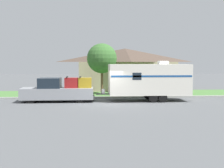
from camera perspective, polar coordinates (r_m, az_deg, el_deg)
The scene contains 8 objects.
ground_plane at distance 23.91m, azimuth -0.87°, elevation -3.62°, with size 120.00×120.00×0.00m, color #515456.
curb_strip at distance 27.61m, azimuth -1.34°, elevation -2.44°, with size 80.00×0.30×0.14m.
lawn_strip at distance 31.24m, azimuth -1.69°, elevation -1.78°, with size 80.00×7.00×0.03m.
house_across_street at distance 36.85m, azimuth 2.40°, elevation 2.93°, with size 11.53×7.83×4.77m.
pickup_truck at distance 25.42m, azimuth -9.81°, elevation -1.21°, with size 5.85×2.08×2.03m.
travel_trailer at distance 25.72m, azimuth 6.77°, elevation 0.83°, with size 7.61×2.50×3.28m.
mailbox at distance 28.08m, azimuth -4.90°, elevation -0.35°, with size 0.48×0.20×1.36m.
tree_in_yard at distance 30.67m, azimuth -1.86°, elevation 4.69°, with size 2.94×2.94×5.01m.
Camera 1 is at (-1.43, -23.65, 3.19)m, focal length 50.00 mm.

